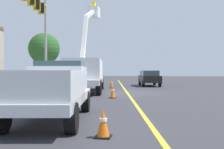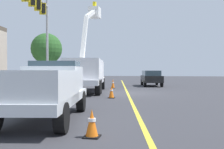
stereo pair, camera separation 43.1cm
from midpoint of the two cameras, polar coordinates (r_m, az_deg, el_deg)
The scene contains 11 objects.
ground at distance 19.20m, azimuth 4.13°, elevation -4.17°, with size 120.00×120.00×0.00m, color #38383D.
sidewalk_far_side at distance 20.49m, azimuth -19.57°, elevation -3.74°, with size 60.00×3.60×0.12m, color #9E9E99.
lane_centre_stripe at distance 19.20m, azimuth 4.13°, elevation -4.16°, with size 50.00×0.16×0.01m, color yellow.
utility_bucket_truck at distance 20.45m, azimuth -5.05°, elevation 0.70°, with size 8.52×3.97×7.52m.
service_pickup_truck at distance 8.90m, azimuth -13.30°, elevation -2.83°, with size 5.89×3.10×2.06m.
passing_minivan at distance 28.27m, azimuth 9.18°, elevation -0.58°, with size 5.07×2.75×1.69m.
traffic_cone_leading at distance 6.57m, azimuth -2.61°, elevation -10.89°, with size 0.40×0.40×0.72m.
traffic_cone_mid_front at distance 15.67m, azimuth 0.67°, elevation -3.92°, with size 0.40×0.40×0.77m.
traffic_cone_mid_rear at distance 24.58m, azimuth 0.71°, elevation -2.06°, with size 0.40×0.40×0.87m.
traffic_signal_mast at distance 22.66m, azimuth -15.12°, elevation 11.88°, with size 6.24×1.42×8.35m.
street_tree_right at distance 30.09m, azimuth -14.00°, elevation 5.58°, with size 3.51×3.51×5.94m.
Camera 2 is at (-18.91, -2.76, 1.69)m, focal length 40.93 mm.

